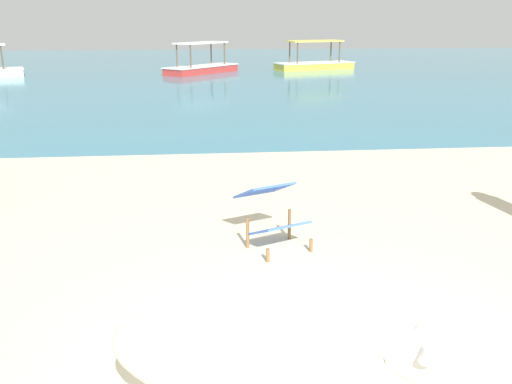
% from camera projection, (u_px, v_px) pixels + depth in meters
% --- Properties ---
extents(water_surface, '(60.00, 36.00, 0.03)m').
position_uv_depth(water_surface, '(216.00, 74.00, 24.40)').
color(water_surface, teal).
rests_on(water_surface, ground).
extents(cow, '(1.83, 0.93, 1.02)m').
position_uv_depth(cow, '(253.00, 357.00, 2.90)').
color(cow, silver).
rests_on(cow, sand_beach).
extents(deck_chair_near, '(0.80, 0.92, 0.68)m').
position_uv_depth(deck_chair_near, '(272.00, 211.00, 5.96)').
color(deck_chair_near, brown).
rests_on(deck_chair_near, sand_beach).
extents(boat_yellow, '(3.85, 2.22, 1.29)m').
position_uv_depth(boat_yellow, '(314.00, 63.00, 26.05)').
color(boat_yellow, gold).
rests_on(boat_yellow, water_surface).
extents(boat_red, '(3.33, 3.49, 1.29)m').
position_uv_depth(boat_red, '(202.00, 67.00, 24.32)').
color(boat_red, '#C63833').
rests_on(boat_red, water_surface).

